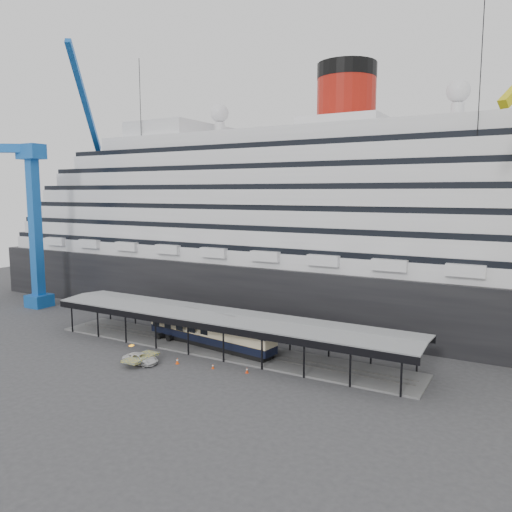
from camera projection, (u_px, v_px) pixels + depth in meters
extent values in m
plane|color=#363638|center=(202.00, 360.00, 66.44)|extent=(200.00, 200.00, 0.00)
cube|color=black|center=(301.00, 285.00, 93.44)|extent=(130.00, 30.00, 10.00)
cylinder|color=#A3170D|center=(346.00, 103.00, 85.41)|extent=(10.00, 10.00, 9.00)
cylinder|color=black|center=(347.00, 71.00, 84.74)|extent=(10.10, 10.10, 2.50)
sphere|color=silver|center=(220.00, 113.00, 98.07)|extent=(3.60, 3.60, 3.60)
sphere|color=silver|center=(458.00, 91.00, 76.59)|extent=(3.60, 3.60, 3.60)
cube|color=slate|center=(222.00, 349.00, 70.75)|extent=(56.00, 8.00, 0.24)
cube|color=slate|center=(220.00, 349.00, 70.10)|extent=(54.00, 0.08, 0.10)
cube|color=slate|center=(225.00, 347.00, 71.35)|extent=(54.00, 0.08, 0.10)
cube|color=black|center=(203.00, 327.00, 66.31)|extent=(56.00, 0.18, 0.90)
cube|color=black|center=(239.00, 313.00, 74.08)|extent=(56.00, 0.18, 0.90)
cube|color=slate|center=(222.00, 314.00, 70.10)|extent=(56.00, 9.00, 0.24)
cube|color=blue|center=(39.00, 301.00, 97.38)|extent=(4.00, 4.00, 2.40)
cube|color=blue|center=(35.00, 228.00, 95.58)|extent=(1.80, 1.80, 26.00)
cube|color=blue|center=(31.00, 152.00, 93.74)|extent=(5.00, 3.20, 2.80)
cube|color=blue|center=(85.00, 101.00, 93.53)|extent=(12.92, 17.86, 16.80)
cube|color=blue|center=(11.00, 148.00, 93.33)|extent=(5.83, 4.75, 1.60)
cylinder|color=black|center=(143.00, 185.00, 96.49)|extent=(0.12, 0.12, 47.21)
cylinder|color=black|center=(475.00, 182.00, 66.15)|extent=(0.12, 0.12, 47.21)
imported|color=silver|center=(141.00, 359.00, 65.02)|extent=(4.90, 2.34, 1.35)
cube|color=black|center=(210.00, 344.00, 71.73)|extent=(20.98, 5.16, 0.70)
cube|color=black|center=(210.00, 338.00, 71.61)|extent=(22.02, 5.69, 1.09)
cube|color=beige|center=(210.00, 330.00, 71.46)|extent=(22.02, 5.73, 1.29)
cube|color=black|center=(210.00, 324.00, 71.36)|extent=(22.02, 5.69, 0.40)
cube|color=#F5500D|center=(177.00, 364.00, 65.01)|extent=(0.55, 0.55, 0.03)
cone|color=#F5500D|center=(177.00, 361.00, 64.96)|extent=(0.46, 0.46, 0.82)
cylinder|color=white|center=(177.00, 360.00, 64.95)|extent=(0.26, 0.26, 0.16)
cube|color=#DA420C|center=(213.00, 369.00, 63.25)|extent=(0.44, 0.44, 0.03)
cone|color=#DA420C|center=(213.00, 366.00, 63.21)|extent=(0.37, 0.37, 0.65)
cylinder|color=white|center=(213.00, 366.00, 63.20)|extent=(0.21, 0.21, 0.13)
cube|color=red|center=(247.00, 373.00, 61.75)|extent=(0.51, 0.51, 0.03)
cone|color=red|center=(247.00, 370.00, 61.70)|extent=(0.43, 0.43, 0.73)
cylinder|color=white|center=(247.00, 369.00, 61.69)|extent=(0.23, 0.23, 0.14)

